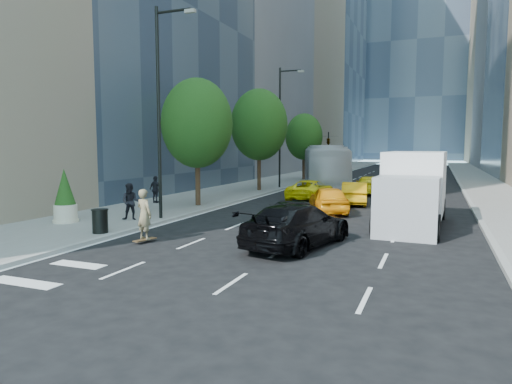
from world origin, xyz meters
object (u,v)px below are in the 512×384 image
at_px(black_sedan_mercedes, 297,225).
at_px(planter_shrub, 65,197).
at_px(skateboarder, 144,218).
at_px(city_bus, 325,167).
at_px(trash_can, 100,221).
at_px(box_truck, 413,189).
at_px(black_sedan_lincoln, 293,217).

relative_size(black_sedan_mercedes, planter_shrub, 2.19).
distance_m(skateboarder, black_sedan_mercedes, 5.77).
height_order(city_bus, trash_can, city_bus).
distance_m(black_sedan_mercedes, trash_can, 8.03).
bearing_deg(city_bus, skateboarder, -109.33).
height_order(box_truck, planter_shrub, box_truck).
relative_size(skateboarder, planter_shrub, 0.77).
distance_m(skateboarder, city_bus, 25.09).
relative_size(trash_can, planter_shrub, 0.37).
bearing_deg(city_bus, box_truck, -81.97).
relative_size(skateboarder, box_truck, 0.27).
height_order(trash_can, planter_shrub, planter_shrub).
bearing_deg(planter_shrub, skateboarder, -17.94).
bearing_deg(skateboarder, city_bus, -78.22).
bearing_deg(box_truck, city_bus, 117.40).
xyz_separation_m(skateboarder, black_sedan_mercedes, (5.56, 1.52, -0.17)).
xyz_separation_m(trash_can, planter_shrub, (-3.27, 1.50, 0.72)).
height_order(black_sedan_lincoln, city_bus, city_bus).
xyz_separation_m(black_sedan_lincoln, box_truck, (4.51, 3.78, 1.01)).
bearing_deg(planter_shrub, trash_can, -24.67).
xyz_separation_m(black_sedan_mercedes, city_bus, (-4.54, 23.53, 1.08)).
distance_m(black_sedan_lincoln, box_truck, 5.97).
bearing_deg(trash_can, skateboarder, -7.83).
relative_size(black_sedan_lincoln, black_sedan_mercedes, 0.94).
height_order(skateboarder, city_bus, city_bus).
bearing_deg(box_truck, black_sedan_lincoln, -137.69).
xyz_separation_m(black_sedan_mercedes, box_truck, (3.68, 5.93, 0.93)).
height_order(skateboarder, planter_shrub, planter_shrub).
relative_size(box_truck, trash_can, 7.73).
relative_size(black_sedan_mercedes, trash_can, 5.86).
relative_size(skateboarder, city_bus, 0.14).
xyz_separation_m(black_sedan_lincoln, city_bus, (-3.70, 21.38, 1.15)).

